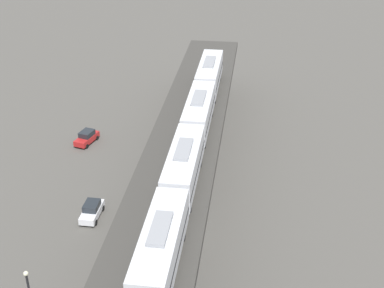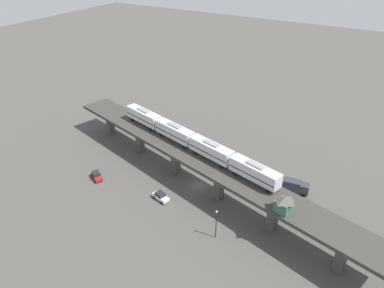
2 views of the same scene
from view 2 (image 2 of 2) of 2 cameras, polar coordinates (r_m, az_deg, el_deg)
ground_plane at (r=92.86m, az=1.07°, el=-6.40°), size 400.00×400.00×0.00m
elevated_viaduct at (r=88.99m, az=1.03°, el=-2.67°), size 31.99×91.03×8.26m
subway_train at (r=90.22m, az=0.00°, el=0.57°), size 15.63×48.82×4.45m
signal_hut at (r=73.29m, az=13.85°, el=-8.87°), size 3.95×3.95×3.40m
street_car_red at (r=97.91m, az=-14.35°, el=-4.67°), size 3.73×4.72×1.89m
street_car_white at (r=88.28m, az=-4.80°, el=-7.95°), size 2.93×4.72×1.89m
delivery_truck at (r=93.08m, az=15.11°, el=-6.16°), size 3.25×7.45×3.20m
street_lamp at (r=76.53m, az=3.70°, el=-11.77°), size 0.44×0.44×6.94m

